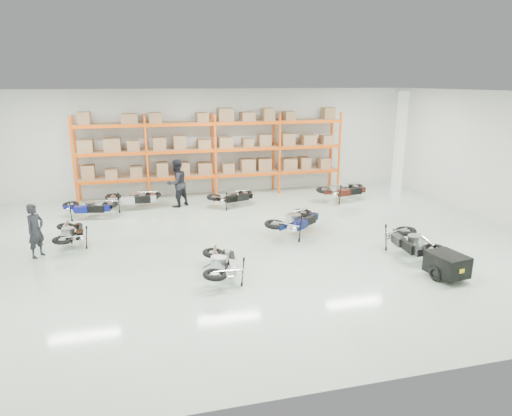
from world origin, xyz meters
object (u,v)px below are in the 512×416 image
object	(u,v)px
moto_blue_centre	(296,217)
person_back	(177,183)
moto_back_d	(344,187)
moto_back_b	(133,195)
moto_back_c	(232,194)
moto_touring_right	(412,237)
moto_black_far_left	(71,230)
trailer	(447,265)
person_left	(36,231)
moto_silver_left	(222,260)
moto_back_a	(88,204)

from	to	relation	value
moto_blue_centre	person_back	distance (m)	5.58
moto_blue_centre	moto_back_d	xyz separation A→B (m)	(3.32, 3.58, -0.01)
moto_back_b	moto_back_c	xyz separation A→B (m)	(3.78, -0.61, -0.05)
moto_touring_right	moto_back_d	size ratio (longest dim) A/B	0.97
person_back	moto_black_far_left	bearing A→B (deg)	11.75
moto_touring_right	moto_black_far_left	bearing A→B (deg)	165.58
moto_back_c	person_back	world-z (taller)	person_back
trailer	person_left	size ratio (longest dim) A/B	1.03
moto_blue_centre	moto_silver_left	xyz separation A→B (m)	(-2.90, -2.83, -0.07)
moto_touring_right	moto_blue_centre	bearing A→B (deg)	139.25
moto_silver_left	moto_back_a	world-z (taller)	moto_back_a
person_left	moto_black_far_left	bearing A→B (deg)	-13.07
moto_back_c	person_left	bearing A→B (deg)	106.35
moto_blue_centre	person_back	bearing A→B (deg)	0.46
moto_touring_right	trailer	size ratio (longest dim) A/B	1.18
moto_touring_right	moto_back_c	distance (m)	7.52
moto_blue_centre	moto_silver_left	distance (m)	4.06
moto_touring_right	person_left	world-z (taller)	person_left
moto_silver_left	moto_touring_right	world-z (taller)	moto_touring_right
moto_back_c	person_left	distance (m)	7.48
moto_back_d	person_back	distance (m)	6.78
moto_silver_left	trailer	world-z (taller)	moto_silver_left
person_back	moto_touring_right	bearing A→B (deg)	95.23
moto_back_a	moto_back_b	distance (m)	1.77
moto_silver_left	moto_back_d	world-z (taller)	moto_back_d
moto_touring_right	person_back	distance (m)	9.20
moto_blue_centre	moto_back_d	size ratio (longest dim) A/B	1.02
moto_blue_centre	moto_back_a	size ratio (longest dim) A/B	1.13
moto_silver_left	moto_back_a	xyz separation A→B (m)	(-3.76, 6.46, 0.00)
moto_black_far_left	moto_back_a	world-z (taller)	moto_back_a
moto_back_b	moto_back_c	distance (m)	3.83
moto_touring_right	moto_back_c	world-z (taller)	moto_touring_right
person_left	person_back	size ratio (longest dim) A/B	0.82
moto_silver_left	moto_touring_right	bearing A→B (deg)	-169.86
moto_black_far_left	person_back	size ratio (longest dim) A/B	0.86
trailer	person_left	distance (m)	11.06
moto_back_b	person_left	size ratio (longest dim) A/B	1.19
moto_blue_centre	moto_touring_right	distance (m)	3.64
person_left	person_back	bearing A→B (deg)	-9.48
moto_blue_centre	moto_black_far_left	world-z (taller)	moto_blue_centre
moto_back_b	person_left	distance (m)	5.21
moto_silver_left	moto_back_b	xyz separation A→B (m)	(-2.20, 7.29, 0.04)
trailer	person_back	bearing A→B (deg)	115.62
trailer	moto_back_d	xyz separation A→B (m)	(0.77, 7.78, 0.21)
moto_back_b	person_back	bearing A→B (deg)	-90.00
person_left	trailer	bearing A→B (deg)	-77.60
moto_silver_left	moto_black_far_left	world-z (taller)	moto_silver_left
moto_back_d	person_back	size ratio (longest dim) A/B	1.02
trailer	person_left	world-z (taller)	person_left
moto_blue_centre	moto_back_b	bearing A→B (deg)	11.66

